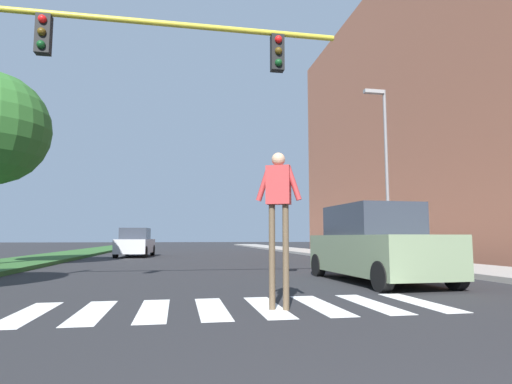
{
  "coord_description": "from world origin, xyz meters",
  "views": [
    {
      "loc": [
        -1.0,
        -0.52,
        1.13
      ],
      "look_at": [
        1.64,
        13.85,
        2.69
      ],
      "focal_mm": 29.7,
      "sensor_mm": 36.0,
      "label": 1
    }
  ],
  "objects": [
    {
      "name": "median_strip",
      "position": [
        -7.49,
        28.0,
        0.07
      ],
      "size": [
        3.05,
        64.0,
        0.15
      ],
      "primitive_type": "cube",
      "color": "#2D5B28",
      "rests_on": "ground_plane"
    },
    {
      "name": "sidewalk_right",
      "position": [
        8.42,
        28.0,
        0.07
      ],
      "size": [
        3.0,
        64.0,
        0.15
      ],
      "primitive_type": "cube",
      "color": "#9E9991",
      "rests_on": "ground_plane"
    },
    {
      "name": "sedan_midblock",
      "position": [
        -3.44,
        25.19,
        0.77
      ],
      "size": [
        2.04,
        4.29,
        1.66
      ],
      "color": "#B7B7BC",
      "rests_on": "ground_plane"
    },
    {
      "name": "traffic_light_gantry",
      "position": [
        -3.73,
        8.05,
        4.35
      ],
      "size": [
        8.68,
        0.3,
        6.0
      ],
      "color": "gold",
      "rests_on": "median_strip"
    },
    {
      "name": "suv_crossing",
      "position": [
        3.97,
        9.67,
        0.93
      ],
      "size": [
        2.11,
        4.66,
        1.97
      ],
      "color": "gray",
      "rests_on": "ground_plane"
    },
    {
      "name": "apartment_block_right",
      "position": [
        19.05,
        22.0,
        8.94
      ],
      "size": [
        15.02,
        34.08,
        17.88
      ],
      "primitive_type": "cube",
      "color": "#A36047",
      "rests_on": "ground_plane"
    },
    {
      "name": "crosswalk",
      "position": [
        0.0,
        6.36,
        0.0
      ],
      "size": [
        6.75,
        2.2,
        0.01
      ],
      "color": "silver",
      "rests_on": "ground_plane"
    },
    {
      "name": "street_lamp_right",
      "position": [
        7.82,
        16.41,
        4.59
      ],
      "size": [
        1.02,
        0.24,
        7.5
      ],
      "color": "slate",
      "rests_on": "sidewalk_right"
    },
    {
      "name": "pedestrian_performer",
      "position": [
        0.57,
        6.05,
        1.66
      ],
      "size": [
        0.72,
        0.38,
        2.49
      ],
      "color": "brown",
      "rests_on": "ground_plane"
    },
    {
      "name": "ground_plane",
      "position": [
        0.0,
        30.0,
        0.0
      ],
      "size": [
        140.0,
        140.0,
        0.0
      ],
      "primitive_type": "plane",
      "color": "#262628"
    }
  ]
}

